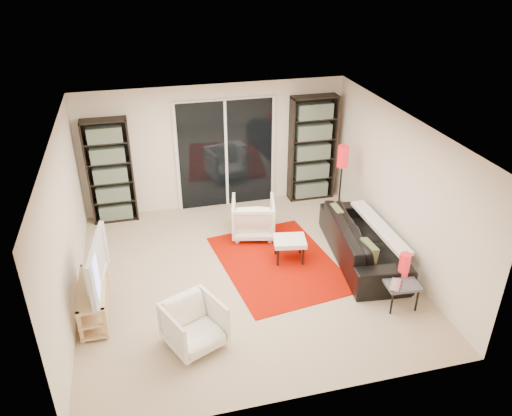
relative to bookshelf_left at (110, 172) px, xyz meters
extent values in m
plane|color=#CEB593|center=(1.95, -2.33, -0.98)|extent=(5.00, 5.00, 0.00)
cube|color=#F3E6CF|center=(1.95, 0.17, 0.22)|extent=(5.00, 0.02, 2.40)
cube|color=#F3E6CF|center=(1.95, -4.83, 0.22)|extent=(5.00, 0.02, 2.40)
cube|color=#F3E6CF|center=(-0.55, -2.33, 0.22)|extent=(0.02, 5.00, 2.40)
cube|color=#F3E6CF|center=(4.45, -2.33, 0.22)|extent=(0.02, 5.00, 2.40)
cube|color=white|center=(1.95, -2.33, 1.42)|extent=(5.00, 5.00, 0.02)
cube|color=white|center=(2.15, 0.14, 0.07)|extent=(1.92, 0.06, 2.16)
cube|color=black|center=(2.15, 0.10, 0.07)|extent=(1.80, 0.02, 2.10)
cube|color=white|center=(2.15, 0.09, 0.07)|extent=(0.05, 0.02, 2.10)
cube|color=black|center=(0.00, 0.01, 0.00)|extent=(0.80, 0.30, 1.95)
cube|color=brown|center=(0.00, -0.01, 0.00)|extent=(0.70, 0.22, 1.85)
cube|color=black|center=(3.85, 0.01, 0.07)|extent=(0.90, 0.30, 2.10)
cube|color=brown|center=(3.85, -0.01, 0.07)|extent=(0.80, 0.22, 2.00)
cube|color=#E7C384|center=(-0.29, -2.76, -0.50)|extent=(0.37, 1.15, 0.04)
cube|color=#E7C384|center=(-0.29, -2.76, -0.73)|extent=(0.37, 1.15, 0.03)
cube|color=#E7C384|center=(-0.29, -2.76, -0.92)|extent=(0.37, 1.15, 0.04)
cube|color=#E7C384|center=(-0.45, -3.30, -0.73)|extent=(0.05, 0.05, 0.50)
cube|color=#E7C384|center=(-0.45, -2.23, -0.73)|extent=(0.05, 0.05, 0.50)
cube|color=#E7C384|center=(-0.14, -3.30, -0.73)|extent=(0.05, 0.05, 0.50)
cube|color=#E7C384|center=(-0.14, -2.23, -0.73)|extent=(0.05, 0.05, 0.50)
imported|color=black|center=(-0.27, -2.76, -0.14)|extent=(0.30, 1.19, 0.68)
cube|color=#A50C00|center=(2.54, -2.17, -0.97)|extent=(2.02, 2.55, 0.01)
imported|color=black|center=(3.92, -2.34, -0.64)|extent=(1.15, 2.36, 0.66)
imported|color=white|center=(2.37, -1.17, -0.63)|extent=(0.89, 0.90, 0.69)
imported|color=white|center=(0.97, -3.67, -0.66)|extent=(0.90, 0.91, 0.63)
cube|color=white|center=(2.74, -2.10, -0.62)|extent=(0.58, 0.50, 0.08)
cylinder|color=black|center=(2.51, -2.23, -0.82)|extent=(0.04, 0.04, 0.32)
cylinder|color=black|center=(2.57, -1.90, -0.82)|extent=(0.04, 0.04, 0.32)
cylinder|color=black|center=(2.92, -2.31, -0.82)|extent=(0.04, 0.04, 0.32)
cylinder|color=black|center=(2.97, -1.97, -0.82)|extent=(0.04, 0.04, 0.32)
cube|color=#49484E|center=(3.92, -3.57, -0.60)|extent=(0.50, 0.50, 0.04)
cylinder|color=black|center=(3.72, -3.75, -0.79)|extent=(0.03, 0.03, 0.38)
cylinder|color=black|center=(3.75, -3.37, -0.79)|extent=(0.03, 0.03, 0.38)
cylinder|color=black|center=(4.10, -3.77, -0.79)|extent=(0.03, 0.03, 0.38)
cylinder|color=black|center=(4.12, -3.40, -0.79)|extent=(0.03, 0.03, 0.38)
imported|color=silver|center=(3.84, -3.67, -0.56)|extent=(0.35, 0.38, 0.03)
cylinder|color=red|center=(4.03, -3.43, -0.40)|extent=(0.16, 0.16, 0.35)
cylinder|color=black|center=(4.06, -0.99, -0.96)|extent=(0.22, 0.22, 0.03)
cylinder|color=black|center=(4.06, -0.99, -0.43)|extent=(0.03, 0.03, 1.10)
cylinder|color=red|center=(4.06, -0.99, 0.29)|extent=(0.20, 0.20, 0.40)
camera|label=1|loc=(0.54, -8.62, 3.66)|focal=35.00mm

